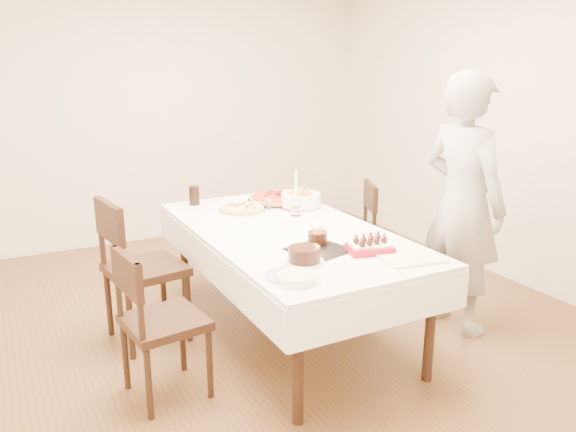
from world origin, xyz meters
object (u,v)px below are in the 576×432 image
chair_left_dessert (165,322)px  cola_glass (194,195)px  chair_right_savory (347,234)px  pizza_white (242,209)px  person (463,205)px  strawberry_box (370,247)px  pasta_bowl (301,200)px  birthday_cake (318,232)px  pizza_pepperoni (276,199)px  taper_candle (296,192)px  chair_left_savory (145,269)px  dining_table (288,282)px  layer_cake (304,255)px

chair_left_dessert → cola_glass: (0.63, 1.29, 0.38)m
chair_right_savory → pizza_white: 1.00m
person → pizza_white: (-1.19, 1.03, -0.12)m
chair_left_dessert → chair_right_savory: bearing=-160.5°
person → strawberry_box: 0.92m
pasta_bowl → birthday_cake: birthday_cake is taller
pizza_white → person: bearing=-41.0°
birthday_cake → chair_right_savory: bearing=47.4°
pizza_pepperoni → strawberry_box: 1.37m
pizza_white → pasta_bowl: 0.47m
taper_candle → chair_left_savory: bearing=176.1°
pasta_bowl → strawberry_box: (-0.16, -1.12, -0.02)m
dining_table → taper_candle: size_ratio=6.19×
chair_left_savory → chair_left_dessert: size_ratio=1.13×
birthday_cake → pizza_white: bearing=96.2°
layer_cake → strawberry_box: (0.43, -0.02, -0.01)m
pizza_white → birthday_cake: 0.94m
chair_right_savory → pasta_bowl: 0.62m
pizza_white → pizza_pepperoni: 0.40m
pizza_white → chair_left_dessert: bearing=-133.6°
strawberry_box → chair_right_savory: bearing=61.5°
pizza_white → taper_candle: taper_candle is taller
chair_right_savory → layer_cake: size_ratio=3.84×
chair_left_dessert → pizza_pepperoni: (1.24, 1.08, 0.33)m
chair_left_savory → cola_glass: (0.55, 0.58, 0.32)m
pizza_white → cola_glass: 0.45m
person → strawberry_box: (-0.89, -0.17, -0.11)m
dining_table → layer_cake: (-0.22, -0.61, 0.42)m
taper_candle → dining_table: bearing=-127.3°
layer_cake → birthday_cake: bearing=46.8°
pasta_bowl → birthday_cake: size_ratio=2.30×
strawberry_box → layer_cake: bearing=176.9°
person → taper_candle: 1.16m
cola_glass → pasta_bowl: bearing=-32.6°
chair_left_dessert → pizza_pepperoni: bearing=-145.9°
chair_left_dessert → pizza_white: (0.87, 0.92, 0.33)m
chair_left_savory → taper_candle: 1.18m
taper_candle → cola_glass: size_ratio=2.29×
chair_right_savory → person: bearing=-53.4°
pizza_white → birthday_cake: size_ratio=2.64×
birthday_cake → layer_cake: bearing=-133.2°
pasta_bowl → layer_cake: bearing=-118.3°
chair_left_dessert → layer_cake: size_ratio=3.89×
pizza_white → strawberry_box: (0.30, -1.20, 0.01)m
chair_right_savory → chair_left_dessert: 2.04m
chair_left_dessert → birthday_cake: size_ratio=6.65×
chair_left_savory → person: size_ratio=0.56×
dining_table → cola_glass: bearing=109.5°
person → pizza_pepperoni: 1.46m
taper_candle → cola_glass: (-0.55, 0.65, -0.10)m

